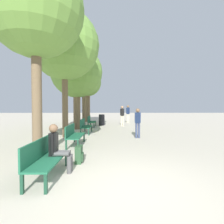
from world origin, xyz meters
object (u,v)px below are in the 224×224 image
object	(u,v)px
tree_row_0	(36,10)
person_seated	(58,147)
bench_row_2	(85,125)
tree_row_4	(88,83)
bench_row_1	(74,134)
backpack	(79,154)
tree_row_3	(84,78)
bench_row_3	(91,121)
trash_bin	(102,120)
tree_row_1	(65,46)
pedestrian_mid	(122,114)
pedestrian_far	(128,113)
bench_row_0	(44,156)
tree_row_2	(77,72)
pedestrian_near	(138,121)

from	to	relation	value
tree_row_0	person_seated	bearing A→B (deg)	-52.37
bench_row_2	tree_row_4	distance (m)	8.89
bench_row_1	backpack	bearing A→B (deg)	-74.37
tree_row_0	tree_row_3	xyz separation A→B (m)	(-0.00, 10.22, -0.54)
bench_row_3	trash_bin	size ratio (longest dim) A/B	1.75
tree_row_1	pedestrian_mid	size ratio (longest dim) A/B	3.98
bench_row_1	bench_row_2	xyz separation A→B (m)	(0.00, 3.31, 0.00)
bench_row_3	pedestrian_far	distance (m)	4.74
bench_row_3	tree_row_0	world-z (taller)	tree_row_0
tree_row_3	trash_bin	xyz separation A→B (m)	(1.68, -0.91, -3.77)
pedestrian_mid	tree_row_1	bearing A→B (deg)	-122.87
person_seated	bench_row_3	bearing A→B (deg)	91.43
bench_row_0	trash_bin	size ratio (longest dim) A/B	1.75
tree_row_1	tree_row_3	size ratio (longest dim) A/B	1.14
tree_row_1	backpack	xyz separation A→B (m)	(1.50, -4.29, -4.62)
bench_row_1	bench_row_3	size ratio (longest dim) A/B	1.00
tree_row_0	tree_row_2	xyz separation A→B (m)	(-0.00, 6.91, -0.69)
bench_row_3	tree_row_4	world-z (taller)	tree_row_4
bench_row_1	trash_bin	distance (m)	7.78
bench_row_0	tree_row_0	distance (m)	4.70
bench_row_2	pedestrian_mid	distance (m)	4.80
backpack	pedestrian_near	world-z (taller)	pedestrian_near
tree_row_2	trash_bin	distance (m)	4.65
tree_row_2	tree_row_1	bearing A→B (deg)	-90.00
tree_row_3	trash_bin	bearing A→B (deg)	-28.49
bench_row_1	tree_row_1	distance (m)	4.89
bench_row_1	bench_row_3	xyz separation A→B (m)	(0.00, 6.61, 0.00)
tree_row_1	pedestrian_mid	distance (m)	7.42
backpack	bench_row_3	bearing A→B (deg)	94.09
bench_row_0	pedestrian_mid	xyz separation A→B (m)	(2.57, 10.64, 0.48)
bench_row_0	bench_row_2	distance (m)	6.61
person_seated	pedestrian_mid	xyz separation A→B (m)	(2.33, 10.33, 0.32)
backpack	pedestrian_mid	xyz separation A→B (m)	(1.93, 9.60, 0.72)
tree_row_3	bench_row_1	bearing A→B (deg)	-84.29
bench_row_0	tree_row_1	world-z (taller)	tree_row_1
bench_row_3	tree_row_0	xyz separation A→B (m)	(-0.86, -8.18, 4.28)
tree_row_3	pedestrian_far	bearing A→B (deg)	17.28
tree_row_2	bench_row_2	bearing A→B (deg)	-66.99
tree_row_2	bench_row_1	bearing A→B (deg)	-80.81
pedestrian_far	pedestrian_near	bearing A→B (deg)	-92.38
bench_row_2	tree_row_1	size ratio (longest dim) A/B	0.24
backpack	trash_bin	distance (m)	10.01
tree_row_2	pedestrian_near	distance (m)	6.21
tree_row_2	backpack	world-z (taller)	tree_row_2
tree_row_2	tree_row_3	distance (m)	3.31
bench_row_3	tree_row_4	xyz separation A→B (m)	(-0.86, 4.78, 3.60)
person_seated	pedestrian_mid	size ratio (longest dim) A/B	0.72
pedestrian_far	tree_row_0	bearing A→B (deg)	-109.95
tree_row_3	pedestrian_near	distance (m)	8.65
tree_row_1	tree_row_2	world-z (taller)	tree_row_1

